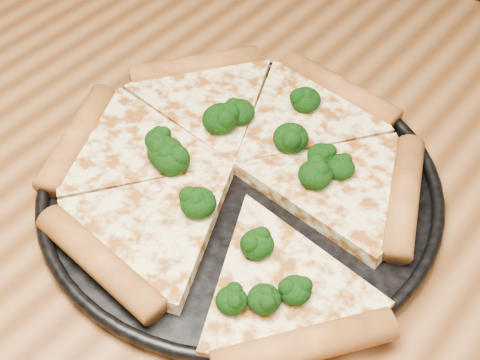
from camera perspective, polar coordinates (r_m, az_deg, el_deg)
The scene contains 4 objects.
dining_table at distance 0.72m, azimuth 5.39°, elevation -9.14°, with size 1.20×0.90×0.75m.
pizza_pan at distance 0.67m, azimuth 0.00°, elevation -0.49°, with size 0.38×0.38×0.02m.
pizza at distance 0.67m, azimuth -0.33°, elevation 0.77°, with size 0.40×0.37×0.03m.
broccoli_florets at distance 0.66m, azimuth 0.28°, elevation 1.29°, with size 0.23×0.27×0.03m.
Camera 1 is at (0.20, -0.36, 1.24)m, focal length 53.34 mm.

